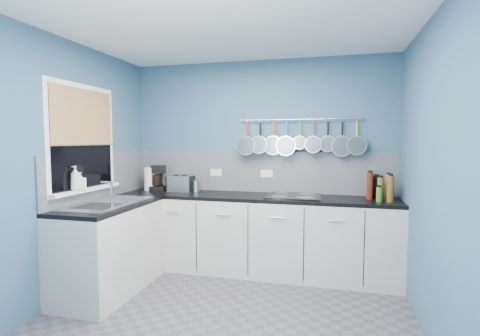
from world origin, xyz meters
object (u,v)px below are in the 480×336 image
at_px(toaster, 180,184).
at_px(soap_bottle_a, 75,178).
at_px(coffee_maker, 158,178).
at_px(canister, 196,186).
at_px(paper_towel, 149,179).
at_px(hob, 294,196).
at_px(soap_bottle_b, 80,181).

bearing_deg(toaster, soap_bottle_a, -115.92).
relative_size(coffee_maker, canister, 2.37).
xyz_separation_m(paper_towel, hob, (1.82, -0.03, -0.14)).
height_order(coffee_maker, toaster, coffee_maker).
bearing_deg(paper_towel, toaster, 4.47).
bearing_deg(soap_bottle_a, paper_towel, 81.92).
bearing_deg(soap_bottle_a, soap_bottle_b, 90.00).
relative_size(coffee_maker, hob, 0.53).
height_order(coffee_maker, canister, coffee_maker).
distance_m(soap_bottle_a, soap_bottle_b, 0.08).
xyz_separation_m(coffee_maker, toaster, (0.31, -0.01, -0.06)).
distance_m(soap_bottle_a, hob, 2.29).
relative_size(soap_bottle_b, canister, 1.28).
distance_m(soap_bottle_b, paper_towel, 1.09).
distance_m(soap_bottle_a, paper_towel, 1.16).
bearing_deg(canister, soap_bottle_b, -124.25).
xyz_separation_m(toaster, canister, (0.20, 0.02, -0.03)).
height_order(soap_bottle_b, hob, soap_bottle_b).
height_order(toaster, hob, toaster).
xyz_separation_m(soap_bottle_a, coffee_maker, (0.26, 1.18, -0.11)).
bearing_deg(soap_bottle_a, toaster, 64.08).
bearing_deg(toaster, soap_bottle_b, -117.32).
xyz_separation_m(toaster, hob, (1.42, -0.06, -0.09)).
height_order(soap_bottle_a, toaster, soap_bottle_a).
relative_size(paper_towel, hob, 0.48).
relative_size(paper_towel, coffee_maker, 0.92).
distance_m(toaster, hob, 1.42).
height_order(paper_towel, canister, paper_towel).
relative_size(soap_bottle_b, hob, 0.28).
bearing_deg(soap_bottle_b, coffee_maker, 76.98).
height_order(canister, hob, canister).
distance_m(soap_bottle_b, coffee_maker, 1.15).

